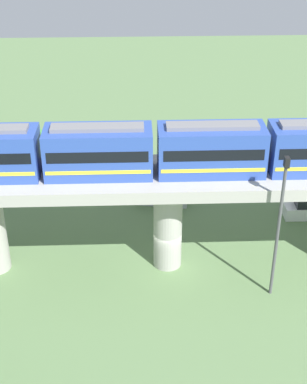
# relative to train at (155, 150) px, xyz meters

# --- Properties ---
(ground_plane) EXTENTS (120.00, 120.00, 0.00)m
(ground_plane) POSITION_rel_train_xyz_m (0.00, -0.86, -8.63)
(ground_plane) COLOR #5B7A4C
(viaduct) EXTENTS (5.20, 35.80, 7.09)m
(viaduct) POSITION_rel_train_xyz_m (0.00, -0.86, -3.05)
(viaduct) COLOR #A8A59E
(viaduct) RESTS_ON ground
(train) EXTENTS (2.64, 27.45, 3.24)m
(train) POSITION_rel_train_xyz_m (0.00, 0.00, 0.00)
(train) COLOR #2D4CA5
(train) RESTS_ON viaduct
(parked_car_silver) EXTENTS (2.50, 4.45, 1.76)m
(parked_car_silver) POSITION_rel_train_xyz_m (8.40, -0.87, -7.88)
(parked_car_silver) COLOR #B2B5BA
(parked_car_silver) RESTS_ON ground
(parked_car_yellow) EXTENTS (2.58, 4.47, 1.76)m
(parked_car_yellow) POSITION_rel_train_xyz_m (12.74, 6.10, -7.88)
(parked_car_yellow) COLOR yellow
(parked_car_yellow) RESTS_ON ground
(tree_mid_lot) EXTENTS (2.82, 2.82, 4.49)m
(tree_mid_lot) POSITION_rel_train_xyz_m (14.44, 10.55, -5.57)
(tree_mid_lot) COLOR brown
(tree_mid_lot) RESTS_ON ground
(signal_post) EXTENTS (0.44, 0.28, 9.69)m
(signal_post) POSITION_rel_train_xyz_m (-3.40, -7.28, -3.26)
(signal_post) COLOR #4C4C51
(signal_post) RESTS_ON ground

